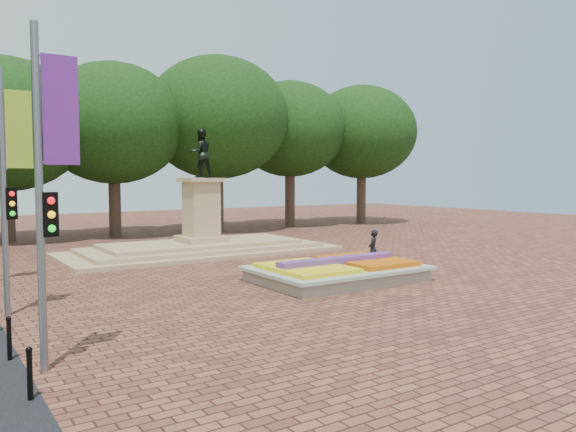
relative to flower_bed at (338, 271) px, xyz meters
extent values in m
plane|color=brown|center=(-1.03, 2.00, -0.38)|extent=(90.00, 90.00, 0.00)
cube|color=gray|center=(-0.03, 0.00, -0.15)|extent=(6.00, 4.00, 0.45)
cube|color=#B0BDAC|center=(-0.03, 0.00, 0.12)|extent=(6.30, 4.30, 0.12)
cube|color=orange|center=(1.42, 0.00, 0.25)|extent=(2.60, 3.40, 0.22)
cube|color=yellow|center=(-1.48, 0.00, 0.24)|extent=(2.60, 3.40, 0.18)
cube|color=#663694|center=(-0.03, 0.00, 0.34)|extent=(5.20, 0.55, 0.38)
cube|color=tan|center=(-1.03, 10.00, -0.28)|extent=(14.00, 6.00, 0.20)
cube|color=tan|center=(-1.03, 10.00, -0.08)|extent=(12.00, 5.00, 0.20)
cube|color=tan|center=(-1.03, 10.00, 0.12)|extent=(10.00, 4.00, 0.20)
cube|color=tan|center=(-1.03, 10.00, 0.37)|extent=(2.20, 2.20, 0.30)
cube|color=tan|center=(-1.03, 10.00, 1.92)|extent=(1.50, 1.50, 2.80)
cube|color=tan|center=(-1.03, 10.00, 3.42)|extent=(1.90, 1.90, 0.20)
imported|color=black|center=(-1.03, 10.00, 4.77)|extent=(1.22, 0.95, 2.50)
cylinder|color=#382A1E|center=(-9.03, 20.00, 1.62)|extent=(0.80, 0.80, 4.00)
ellipsoid|color=black|center=(-9.03, 20.00, 6.32)|extent=(8.80, 8.80, 7.48)
cylinder|color=#382A1E|center=(-2.03, 20.00, 1.62)|extent=(0.80, 0.80, 4.00)
ellipsoid|color=black|center=(-2.03, 20.00, 6.32)|extent=(8.80, 8.80, 7.48)
cylinder|color=#382A1E|center=(4.97, 20.00, 1.62)|extent=(0.80, 0.80, 4.00)
ellipsoid|color=black|center=(4.97, 20.00, 6.32)|extent=(8.80, 8.80, 7.48)
cylinder|color=#382A1E|center=(11.97, 20.00, 1.62)|extent=(0.80, 0.80, 4.00)
ellipsoid|color=black|center=(11.97, 20.00, 6.32)|extent=(8.80, 8.80, 7.48)
cylinder|color=#382A1E|center=(18.97, 20.00, 1.62)|extent=(0.80, 0.80, 4.00)
ellipsoid|color=black|center=(18.97, 20.00, 6.32)|extent=(8.80, 8.80, 7.48)
cylinder|color=slate|center=(-11.23, -4.50, 3.12)|extent=(0.16, 0.16, 7.00)
cube|color=#69218A|center=(-10.78, -4.50, 4.92)|extent=(0.70, 0.04, 2.20)
cylinder|color=slate|center=(-11.23, 1.00, 3.12)|extent=(0.16, 0.16, 7.00)
cube|color=#99C226|center=(-10.78, 1.00, 4.92)|extent=(0.70, 0.04, 2.20)
cube|color=black|center=(-11.03, -4.50, 2.82)|extent=(0.28, 0.18, 0.90)
cube|color=black|center=(-11.03, 1.00, 2.82)|extent=(0.28, 0.18, 0.90)
cylinder|color=black|center=(-11.73, -6.00, 0.07)|extent=(0.10, 0.10, 0.90)
sphere|color=black|center=(-11.73, -6.00, 0.54)|extent=(0.12, 0.12, 0.12)
cylinder|color=black|center=(-11.73, -3.40, 0.07)|extent=(0.10, 0.10, 0.90)
sphere|color=black|center=(-11.73, -3.40, 0.54)|extent=(0.12, 0.12, 0.12)
imported|color=black|center=(3.06, 1.41, 0.46)|extent=(0.73, 0.67, 1.68)
camera|label=1|loc=(-13.27, -16.57, 3.58)|focal=35.00mm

